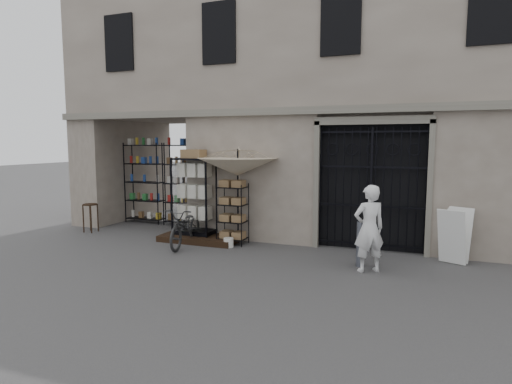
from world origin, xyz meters
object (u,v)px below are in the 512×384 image
at_px(market_umbrella, 238,162).
at_px(steel_bollard, 361,244).
at_px(display_cabinet, 194,200).
at_px(easel_sign, 455,236).
at_px(white_bucket, 229,243).
at_px(bicycle, 186,246).
at_px(shopkeeper, 368,271).
at_px(wire_rack, 233,215).
at_px(wooden_stool, 91,217).

height_order(market_umbrella, steel_bollard, market_umbrella).
relative_size(display_cabinet, steel_bollard, 2.30).
height_order(display_cabinet, easel_sign, display_cabinet).
relative_size(white_bucket, bicycle, 0.13).
relative_size(bicycle, shopkeeper, 1.06).
distance_m(wire_rack, white_bucket, 0.71).
bearing_deg(bicycle, easel_sign, -2.22).
bearing_deg(shopkeeper, market_umbrella, -53.51).
bearing_deg(shopkeeper, steel_bollard, -90.22).
relative_size(wire_rack, market_umbrella, 0.54).
height_order(market_umbrella, easel_sign, market_umbrella).
relative_size(display_cabinet, white_bucket, 9.00).
bearing_deg(easel_sign, shopkeeper, -119.69).
height_order(bicycle, shopkeeper, bicycle).
height_order(wire_rack, wooden_stool, wire_rack).
xyz_separation_m(market_umbrella, bicycle, (-1.05, -0.74, -2.03)).
distance_m(display_cabinet, shopkeeper, 4.80).
height_order(bicycle, wooden_stool, bicycle).
bearing_deg(bicycle, shopkeeper, -15.73).
relative_size(wooden_stool, shopkeeper, 0.47).
distance_m(bicycle, easel_sign, 6.04).
bearing_deg(wire_rack, steel_bollard, -19.88).
bearing_deg(steel_bollard, bicycle, 176.43).
distance_m(display_cabinet, wooden_stool, 3.26).
height_order(wire_rack, shopkeeper, wire_rack).
xyz_separation_m(display_cabinet, market_umbrella, (1.20, 0.05, 1.00)).
height_order(wooden_stool, steel_bollard, steel_bollard).
bearing_deg(white_bucket, bicycle, -166.63).
bearing_deg(steel_bollard, white_bucket, 170.98).
bearing_deg(bicycle, wooden_stool, 163.29).
relative_size(white_bucket, easel_sign, 0.21).
relative_size(display_cabinet, wire_rack, 1.41).
height_order(wire_rack, market_umbrella, market_umbrella).
bearing_deg(bicycle, white_bucket, 5.00).
relative_size(wooden_stool, easel_sign, 0.71).
bearing_deg(display_cabinet, wire_rack, -29.09).
bearing_deg(white_bucket, display_cabinet, 158.69).
distance_m(display_cabinet, steel_bollard, 4.47).
xyz_separation_m(wire_rack, easel_sign, (5.00, 0.06, -0.15)).
relative_size(bicycle, wooden_stool, 2.26).
distance_m(display_cabinet, easel_sign, 6.14).
xyz_separation_m(wooden_stool, easel_sign, (9.32, 0.15, 0.16)).
height_order(steel_bollard, shopkeeper, steel_bollard).
xyz_separation_m(white_bucket, shopkeeper, (3.35, -0.81, -0.11)).
relative_size(white_bucket, steel_bollard, 0.26).
bearing_deg(shopkeeper, wooden_stool, -39.81).
bearing_deg(white_bucket, market_umbrella, 85.76).
relative_size(wooden_stool, steel_bollard, 0.87).
distance_m(white_bucket, bicycle, 1.05).
height_order(shopkeeper, easel_sign, easel_sign).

